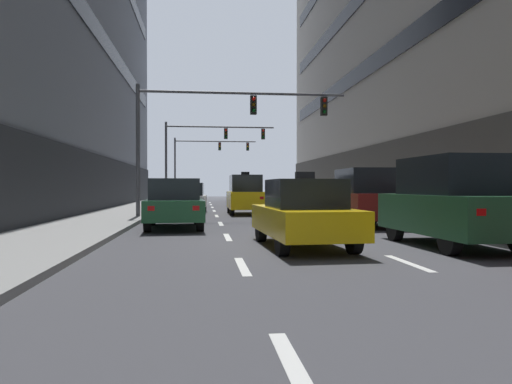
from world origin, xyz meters
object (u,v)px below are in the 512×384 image
at_px(taxi_driving_2, 303,214).
at_px(traffic_signal_1, 204,145).
at_px(traffic_signal_0, 216,120).
at_px(pedestrian_0, 355,192).
at_px(car_parked_1, 451,202).
at_px(taxi_driving_0, 245,195).
at_px(car_parked_3, 315,199).
at_px(car_parked_2, 364,197).
at_px(car_driving_1, 174,204).
at_px(traffic_signal_2, 203,155).
at_px(car_driving_3, 189,198).

distance_m(taxi_driving_2, traffic_signal_1, 27.62).
xyz_separation_m(traffic_signal_0, pedestrian_0, (8.24, 5.69, -3.27)).
distance_m(taxi_driving_2, pedestrian_0, 17.43).
height_order(car_parked_1, traffic_signal_1, traffic_signal_1).
distance_m(taxi_driving_0, car_parked_3, 3.64).
bearing_deg(taxi_driving_2, pedestrian_0, 68.14).
distance_m(taxi_driving_0, car_parked_1, 14.65).
distance_m(car_parked_2, traffic_signal_0, 7.76).
xyz_separation_m(car_driving_1, taxi_driving_2, (3.30, -5.68, -0.05)).
height_order(taxi_driving_0, car_parked_2, taxi_driving_0).
bearing_deg(taxi_driving_0, traffic_signal_0, -115.39).
relative_size(taxi_driving_0, car_parked_3, 0.96).
bearing_deg(car_parked_1, traffic_signal_2, 98.09).
bearing_deg(pedestrian_0, car_parked_2, -106.16).
bearing_deg(car_parked_2, car_parked_1, -90.00).
relative_size(car_parked_3, traffic_signal_0, 0.47).
height_order(car_parked_1, pedestrian_0, car_parked_1).
bearing_deg(taxi_driving_2, car_parked_1, -4.30).
bearing_deg(car_parked_1, car_driving_3, 113.32).
height_order(car_parked_2, traffic_signal_2, traffic_signal_2).
distance_m(car_parked_1, car_parked_3, 13.86).
bearing_deg(traffic_signal_2, car_parked_2, -80.47).
height_order(car_parked_1, car_parked_2, car_parked_1).
bearing_deg(car_parked_3, car_parked_1, -90.00).
relative_size(car_parked_2, car_parked_3, 0.99).
height_order(car_driving_3, car_parked_2, car_parked_2).
height_order(car_parked_2, traffic_signal_1, traffic_signal_1).
distance_m(taxi_driving_0, car_driving_3, 3.14).
bearing_deg(car_driving_3, taxi_driving_2, -78.43).
bearing_deg(car_driving_1, car_parked_1, -41.12).
relative_size(traffic_signal_1, traffic_signal_2, 1.01).
relative_size(car_driving_3, traffic_signal_2, 0.52).
height_order(taxi_driving_0, taxi_driving_2, taxi_driving_0).
bearing_deg(traffic_signal_1, car_parked_3, -67.42).
relative_size(car_parked_3, traffic_signal_1, 0.51).
relative_size(taxi_driving_0, traffic_signal_2, 0.49).
distance_m(car_parked_3, traffic_signal_0, 7.09).
bearing_deg(car_driving_1, taxi_driving_2, -59.85).
bearing_deg(car_parked_3, traffic_signal_1, 112.58).
relative_size(taxi_driving_0, car_parked_1, 0.94).
relative_size(taxi_driving_2, car_parked_1, 0.97).
bearing_deg(pedestrian_0, taxi_driving_0, -161.19).
height_order(taxi_driving_2, traffic_signal_1, traffic_signal_1).
height_order(car_parked_1, traffic_signal_2, traffic_signal_2).
bearing_deg(car_driving_3, taxi_driving_0, -19.74).
bearing_deg(pedestrian_0, car_driving_1, -132.98).
bearing_deg(car_parked_3, car_parked_2, -89.99).
distance_m(taxi_driving_2, car_parked_3, 14.04).
bearing_deg(car_parked_1, car_driving_1, 138.88).
relative_size(taxi_driving_0, car_driving_1, 0.91).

